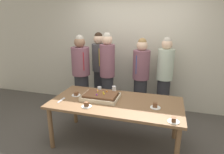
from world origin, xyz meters
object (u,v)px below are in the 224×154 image
(plated_slice_near_left, at_px, (155,106))
(person_far_right_suit, at_px, (164,76))
(drink_cup_middle, at_px, (114,89))
(person_green_shirt_behind, at_px, (107,73))
(plated_slice_far_left, at_px, (174,121))
(cake_server_utensil, at_px, (61,100))
(person_left_edge_reaching, at_px, (99,69))
(drink_cup_nearest, at_px, (99,89))
(sheet_cake, at_px, (101,96))
(plated_slice_far_right, at_px, (76,94))
(person_striped_tie_right, at_px, (81,75))
(person_serving_front, at_px, (141,77))
(party_table, at_px, (116,106))
(plated_slice_near_right, at_px, (87,105))

(plated_slice_near_left, relative_size, person_far_right_suit, 0.09)
(drink_cup_middle, relative_size, person_green_shirt_behind, 0.06)
(plated_slice_far_left, distance_m, cake_server_utensil, 1.71)
(person_green_shirt_behind, relative_size, person_left_edge_reaching, 1.01)
(plated_slice_near_left, xyz_separation_m, drink_cup_nearest, (-0.99, 0.36, 0.02))
(sheet_cake, bearing_deg, person_green_shirt_behind, 100.69)
(plated_slice_far_right, relative_size, person_left_edge_reaching, 0.09)
(plated_slice_far_left, distance_m, person_striped_tie_right, 2.21)
(plated_slice_near_left, distance_m, person_far_right_suit, 1.26)
(person_serving_front, bearing_deg, plated_slice_near_left, 42.82)
(sheet_cake, distance_m, plated_slice_near_left, 0.88)
(plated_slice_far_right, relative_size, person_striped_tie_right, 0.09)
(person_striped_tie_right, distance_m, person_far_right_suit, 1.71)
(party_table, bearing_deg, person_striped_tie_right, 139.72)
(sheet_cake, xyz_separation_m, person_far_right_suit, (0.96, 1.17, 0.08))
(drink_cup_middle, height_order, person_left_edge_reaching, person_left_edge_reaching)
(plated_slice_near_left, xyz_separation_m, person_serving_front, (-0.38, 1.16, 0.08))
(drink_cup_nearest, relative_size, person_striped_tie_right, 0.06)
(party_table, height_order, plated_slice_near_right, plated_slice_near_right)
(person_far_right_suit, distance_m, person_left_edge_reaching, 1.42)
(plated_slice_near_left, distance_m, drink_cup_middle, 0.88)
(drink_cup_middle, xyz_separation_m, person_green_shirt_behind, (-0.28, 0.50, 0.13))
(plated_slice_far_left, xyz_separation_m, person_striped_tie_right, (-1.83, 1.22, 0.11))
(party_table, bearing_deg, plated_slice_far_right, 176.19)
(party_table, xyz_separation_m, plated_slice_far_left, (0.86, -0.39, 0.09))
(party_table, distance_m, drink_cup_middle, 0.46)
(plated_slice_far_right, height_order, drink_cup_middle, drink_cup_middle)
(person_serving_front, relative_size, person_green_shirt_behind, 0.94)
(sheet_cake, relative_size, plated_slice_near_right, 3.88)
(plated_slice_near_left, distance_m, plated_slice_near_right, 1.00)
(drink_cup_nearest, xyz_separation_m, person_far_right_suit, (1.08, 0.90, 0.07))
(cake_server_utensil, height_order, person_far_right_suit, person_far_right_suit)
(person_green_shirt_behind, xyz_separation_m, person_striped_tie_right, (-0.55, -0.08, -0.05))
(drink_cup_nearest, xyz_separation_m, person_striped_tie_right, (-0.59, 0.52, 0.08))
(plated_slice_far_left, xyz_separation_m, drink_cup_nearest, (-1.24, 0.70, 0.03))
(plated_slice_near_left, height_order, plated_slice_near_right, plated_slice_near_left)
(party_table, xyz_separation_m, drink_cup_middle, (-0.15, 0.41, 0.12))
(cake_server_utensil, bearing_deg, plated_slice_far_right, 61.49)
(plated_slice_far_right, distance_m, person_serving_front, 1.42)
(party_table, distance_m, plated_slice_far_left, 0.95)
(person_striped_tie_right, bearing_deg, plated_slice_near_left, 19.06)
(drink_cup_middle, distance_m, person_left_edge_reaching, 1.02)
(drink_cup_nearest, height_order, person_far_right_suit, person_far_right_suit)
(party_table, distance_m, person_green_shirt_behind, 1.04)
(plated_slice_far_left, height_order, person_serving_front, person_serving_front)
(drink_cup_middle, height_order, person_striped_tie_right, person_striped_tie_right)
(party_table, xyz_separation_m, cake_server_utensil, (-0.84, -0.20, 0.08))
(person_striped_tie_right, relative_size, person_left_edge_reaching, 0.98)
(person_left_edge_reaching, bearing_deg, plated_slice_near_right, -7.78)
(sheet_cake, xyz_separation_m, person_green_shirt_behind, (-0.16, 0.87, 0.14))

